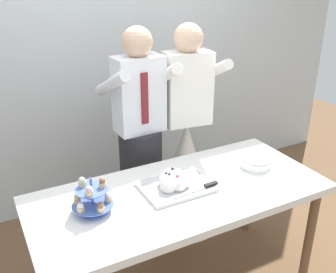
{
  "coord_description": "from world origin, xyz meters",
  "views": [
    {
      "loc": [
        -1.01,
        -1.74,
        2.03
      ],
      "look_at": [
        -0.0,
        0.15,
        1.07
      ],
      "focal_mm": 41.7,
      "sensor_mm": 36.0,
      "label": 1
    }
  ],
  "objects_px": {
    "dessert_table": "(180,201)",
    "person_groom": "(141,152)",
    "cupcake_stand": "(92,199)",
    "plate_stack": "(256,162)",
    "main_cake_tray": "(175,182)",
    "person_bride": "(186,162)"
  },
  "relations": [
    {
      "from": "cupcake_stand",
      "to": "person_groom",
      "type": "xyz_separation_m",
      "value": [
        0.56,
        0.62,
        -0.11
      ]
    },
    {
      "from": "dessert_table",
      "to": "plate_stack",
      "type": "relative_size",
      "value": 8.52
    },
    {
      "from": "cupcake_stand",
      "to": "main_cake_tray",
      "type": "bearing_deg",
      "value": -0.12
    },
    {
      "from": "dessert_table",
      "to": "cupcake_stand",
      "type": "distance_m",
      "value": 0.55
    },
    {
      "from": "cupcake_stand",
      "to": "plate_stack",
      "type": "distance_m",
      "value": 1.13
    },
    {
      "from": "main_cake_tray",
      "to": "person_bride",
      "type": "distance_m",
      "value": 0.76
    },
    {
      "from": "dessert_table",
      "to": "main_cake_tray",
      "type": "relative_size",
      "value": 4.13
    },
    {
      "from": "plate_stack",
      "to": "person_groom",
      "type": "bearing_deg",
      "value": 132.2
    },
    {
      "from": "person_groom",
      "to": "dessert_table",
      "type": "bearing_deg",
      "value": -92.85
    },
    {
      "from": "cupcake_stand",
      "to": "main_cake_tray",
      "type": "distance_m",
      "value": 0.52
    },
    {
      "from": "person_groom",
      "to": "person_bride",
      "type": "bearing_deg",
      "value": -4.97
    },
    {
      "from": "dessert_table",
      "to": "person_groom",
      "type": "height_order",
      "value": "person_groom"
    },
    {
      "from": "dessert_table",
      "to": "plate_stack",
      "type": "height_order",
      "value": "plate_stack"
    },
    {
      "from": "cupcake_stand",
      "to": "plate_stack",
      "type": "bearing_deg",
      "value": -0.49
    },
    {
      "from": "person_bride",
      "to": "plate_stack",
      "type": "bearing_deg",
      "value": -71.91
    },
    {
      "from": "dessert_table",
      "to": "person_groom",
      "type": "distance_m",
      "value": 0.66
    },
    {
      "from": "dessert_table",
      "to": "person_groom",
      "type": "xyz_separation_m",
      "value": [
        0.03,
        0.65,
        0.05
      ]
    },
    {
      "from": "cupcake_stand",
      "to": "person_bride",
      "type": "distance_m",
      "value": 1.14
    },
    {
      "from": "plate_stack",
      "to": "person_groom",
      "type": "height_order",
      "value": "person_groom"
    },
    {
      "from": "dessert_table",
      "to": "person_bride",
      "type": "distance_m",
      "value": 0.75
    },
    {
      "from": "dessert_table",
      "to": "person_groom",
      "type": "bearing_deg",
      "value": 87.15
    },
    {
      "from": "dessert_table",
      "to": "main_cake_tray",
      "type": "xyz_separation_m",
      "value": [
        -0.01,
        0.04,
        0.12
      ]
    }
  ]
}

